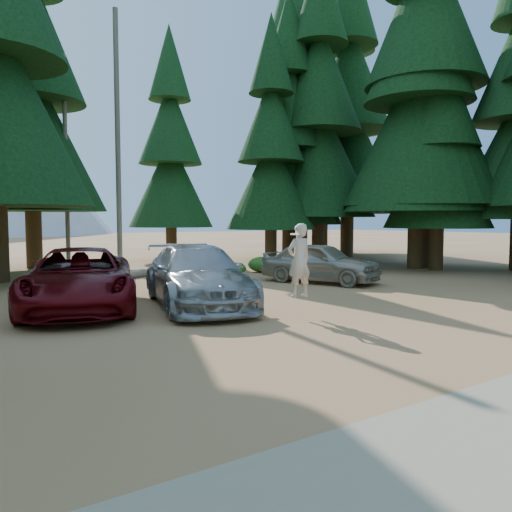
{
  "coord_description": "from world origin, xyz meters",
  "views": [
    {
      "loc": [
        -6.9,
        -8.68,
        2.29
      ],
      "look_at": [
        1.14,
        3.38,
        1.25
      ],
      "focal_mm": 35.0,
      "sensor_mm": 36.0,
      "label": 1
    }
  ],
  "objects_px": {
    "log_left": "(130,275)",
    "log_right": "(328,270)",
    "red_pickup": "(80,279)",
    "log_mid": "(174,271)",
    "frisbee_player": "(299,260)",
    "silver_minivan_right": "(320,262)",
    "silver_minivan_center": "(197,276)"
  },
  "relations": [
    {
      "from": "log_right",
      "to": "log_mid",
      "type": "bearing_deg",
      "value": 158.35
    },
    {
      "from": "red_pickup",
      "to": "silver_minivan_center",
      "type": "distance_m",
      "value": 2.99
    },
    {
      "from": "log_left",
      "to": "log_right",
      "type": "height_order",
      "value": "log_right"
    },
    {
      "from": "silver_minivan_right",
      "to": "log_left",
      "type": "bearing_deg",
      "value": 113.79
    },
    {
      "from": "log_left",
      "to": "log_mid",
      "type": "relative_size",
      "value": 1.05
    },
    {
      "from": "red_pickup",
      "to": "log_mid",
      "type": "distance_m",
      "value": 8.22
    },
    {
      "from": "silver_minivan_center",
      "to": "log_mid",
      "type": "xyz_separation_m",
      "value": [
        2.62,
        7.27,
        -0.65
      ]
    },
    {
      "from": "red_pickup",
      "to": "frisbee_player",
      "type": "distance_m",
      "value": 5.63
    },
    {
      "from": "log_mid",
      "to": "log_right",
      "type": "relative_size",
      "value": 0.73
    },
    {
      "from": "silver_minivan_right",
      "to": "frisbee_player",
      "type": "xyz_separation_m",
      "value": [
        -4.71,
        -4.65,
        0.6
      ]
    },
    {
      "from": "silver_minivan_center",
      "to": "silver_minivan_right",
      "type": "distance_m",
      "value": 6.34
    },
    {
      "from": "red_pickup",
      "to": "log_mid",
      "type": "relative_size",
      "value": 1.51
    },
    {
      "from": "frisbee_player",
      "to": "red_pickup",
      "type": "bearing_deg",
      "value": -41.75
    },
    {
      "from": "red_pickup",
      "to": "frisbee_player",
      "type": "relative_size",
      "value": 3.27
    },
    {
      "from": "silver_minivan_right",
      "to": "frisbee_player",
      "type": "bearing_deg",
      "value": -158.51
    },
    {
      "from": "log_mid",
      "to": "red_pickup",
      "type": "bearing_deg",
      "value": -126.3
    },
    {
      "from": "silver_minivan_center",
      "to": "red_pickup",
      "type": "bearing_deg",
      "value": 172.66
    },
    {
      "from": "frisbee_player",
      "to": "log_mid",
      "type": "distance_m",
      "value": 10.13
    },
    {
      "from": "silver_minivan_right",
      "to": "log_right",
      "type": "bearing_deg",
      "value": 19.37
    },
    {
      "from": "log_left",
      "to": "log_right",
      "type": "xyz_separation_m",
      "value": [
        7.66,
        -3.01,
        0.03
      ]
    },
    {
      "from": "red_pickup",
      "to": "frisbee_player",
      "type": "height_order",
      "value": "frisbee_player"
    },
    {
      "from": "silver_minivan_right",
      "to": "log_mid",
      "type": "bearing_deg",
      "value": 99.52
    },
    {
      "from": "red_pickup",
      "to": "silver_minivan_center",
      "type": "xyz_separation_m",
      "value": [
        2.78,
        -1.11,
        0.01
      ]
    },
    {
      "from": "red_pickup",
      "to": "silver_minivan_center",
      "type": "height_order",
      "value": "silver_minivan_center"
    },
    {
      "from": "frisbee_player",
      "to": "log_mid",
      "type": "bearing_deg",
      "value": -96.3
    },
    {
      "from": "red_pickup",
      "to": "log_left",
      "type": "height_order",
      "value": "red_pickup"
    },
    {
      "from": "red_pickup",
      "to": "frisbee_player",
      "type": "xyz_separation_m",
      "value": [
        4.11,
        -3.81,
        0.56
      ]
    },
    {
      "from": "silver_minivan_center",
      "to": "log_left",
      "type": "xyz_separation_m",
      "value": [
        0.62,
        7.01,
        -0.66
      ]
    },
    {
      "from": "silver_minivan_center",
      "to": "log_mid",
      "type": "bearing_deg",
      "value": 84.59
    },
    {
      "from": "red_pickup",
      "to": "silver_minivan_right",
      "type": "bearing_deg",
      "value": 22.82
    },
    {
      "from": "frisbee_player",
      "to": "log_left",
      "type": "bearing_deg",
      "value": -84.73
    },
    {
      "from": "red_pickup",
      "to": "log_mid",
      "type": "bearing_deg",
      "value": 66.17
    }
  ]
}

